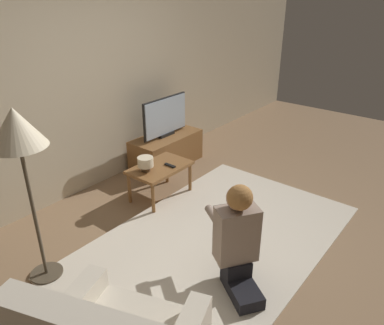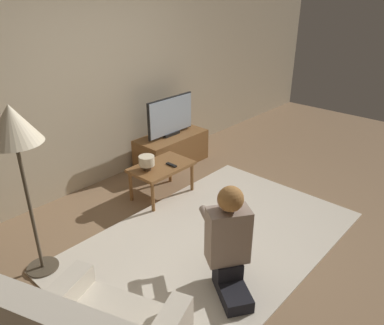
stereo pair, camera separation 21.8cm
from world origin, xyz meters
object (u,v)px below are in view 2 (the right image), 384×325
(table_lamp, at_px, (147,162))
(person_kneeling, at_px, (229,238))
(tv, at_px, (171,116))
(floor_lamp, at_px, (14,132))
(coffee_table, at_px, (162,169))

(table_lamp, bearing_deg, person_kneeling, -107.64)
(tv, relative_size, floor_lamp, 0.52)
(coffee_table, relative_size, table_lamp, 4.05)
(coffee_table, height_order, table_lamp, table_lamp)
(floor_lamp, bearing_deg, table_lamp, 7.47)
(tv, height_order, coffee_table, tv)
(tv, distance_m, coffee_table, 0.97)
(tv, height_order, person_kneeling, tv)
(floor_lamp, relative_size, table_lamp, 8.56)
(person_kneeling, xyz_separation_m, table_lamp, (0.49, 1.54, 0.02))
(coffee_table, height_order, person_kneeling, person_kneeling)
(coffee_table, distance_m, person_kneeling, 1.65)
(floor_lamp, relative_size, person_kneeling, 1.63)
(table_lamp, bearing_deg, coffee_table, -10.95)
(person_kneeling, bearing_deg, coffee_table, -80.21)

